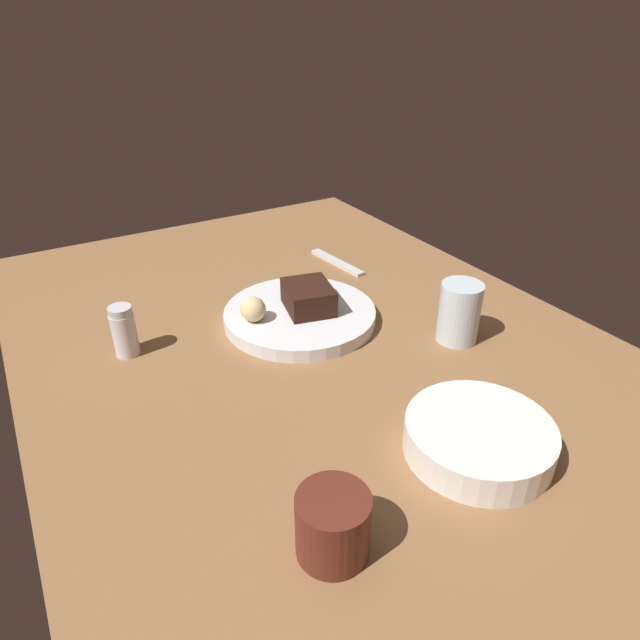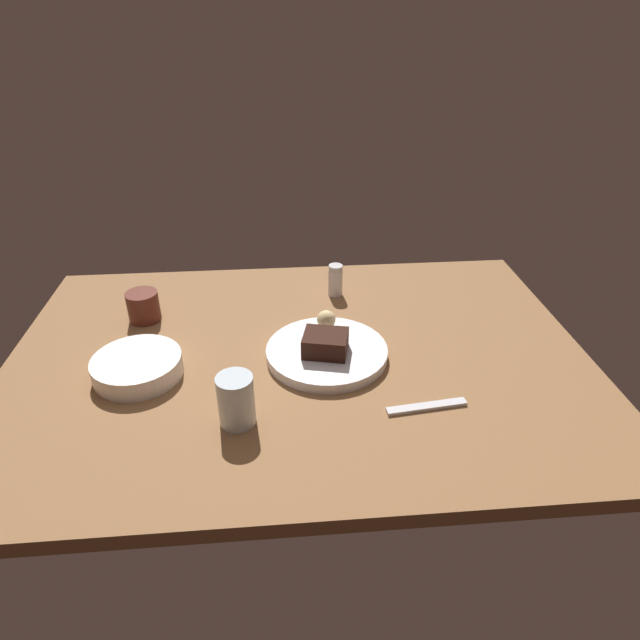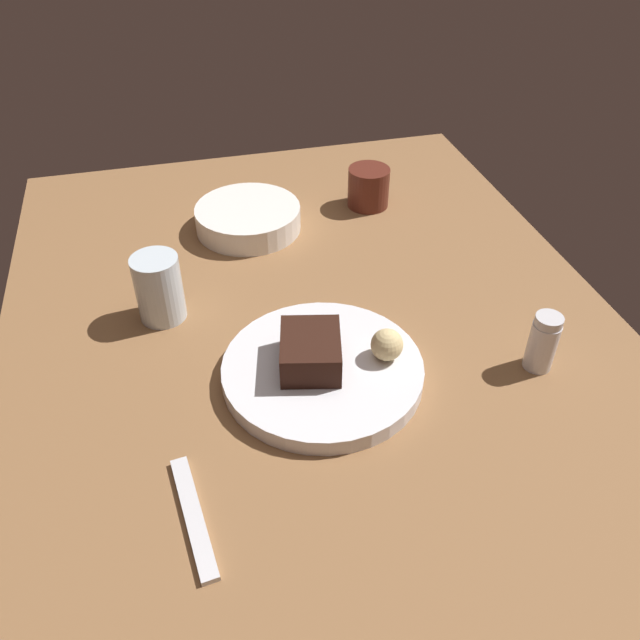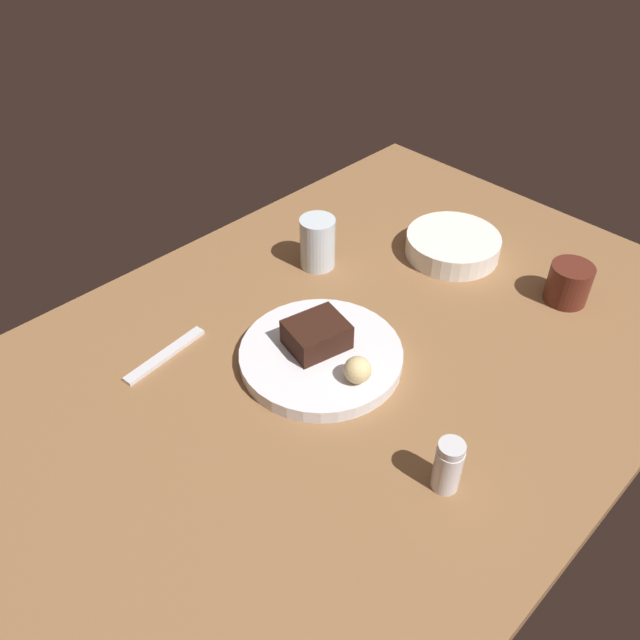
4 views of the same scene
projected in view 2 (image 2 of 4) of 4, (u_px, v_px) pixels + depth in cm
name	position (u px, v px, depth cm)	size (l,w,h in cm)	color
dining_table	(299.00, 360.00, 113.29)	(120.00, 84.00, 3.00)	brown
dessert_plate	(327.00, 352.00, 111.18)	(24.97, 24.97, 2.19)	silver
chocolate_cake_slice	(325.00, 343.00, 108.30)	(8.76, 7.23, 4.23)	black
bread_roll	(326.00, 319.00, 116.44)	(4.03, 4.03, 4.03)	#DBC184
salt_shaker	(335.00, 280.00, 133.08)	(3.58, 3.58, 7.97)	silver
water_glass	(236.00, 400.00, 92.33)	(6.41, 6.41, 9.54)	silver
side_bowl	(137.00, 367.00, 105.38)	(17.32, 17.32, 4.03)	white
coffee_cup	(143.00, 306.00, 122.98)	(7.19, 7.19, 6.88)	#562319
dessert_spoon	(427.00, 407.00, 97.67)	(15.00, 1.80, 0.70)	silver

